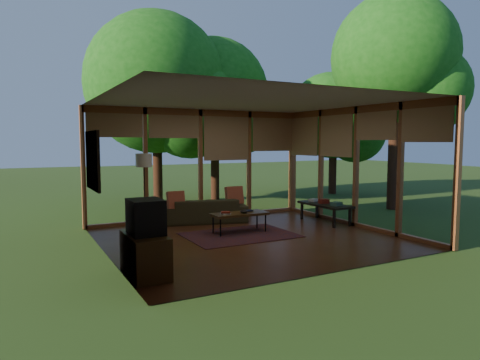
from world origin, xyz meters
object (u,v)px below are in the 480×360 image
floor_lamp (144,164)px  side_console (325,205)px  media_cabinet (145,255)px  television (146,217)px  sofa (205,210)px  coffee_table (240,214)px

floor_lamp → side_console: size_ratio=1.18×
media_cabinet → side_console: size_ratio=0.71×
media_cabinet → television: 0.55m
floor_lamp → side_console: 4.32m
media_cabinet → television: bearing=0.0°
television → floor_lamp: (0.95, 3.55, 0.56)m
sofa → floor_lamp: size_ratio=1.18×
media_cabinet → floor_lamp: 3.84m
side_console → television: bearing=-157.8°
coffee_table → side_console: bearing=1.5°
media_cabinet → side_console: (4.87, 1.98, 0.11)m
sofa → television: bearing=69.7°
television → sofa: bearing=54.9°
sofa → floor_lamp: bearing=6.7°
side_console → sofa: bearing=151.2°
television → floor_lamp: size_ratio=0.33×
floor_lamp → side_console: floor_lamp is taller
media_cabinet → coffee_table: bearing=37.0°
sofa → floor_lamp: floor_lamp is taller
media_cabinet → floor_lamp: size_ratio=0.61×
media_cabinet → television: television is taller
floor_lamp → television: bearing=-105.1°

